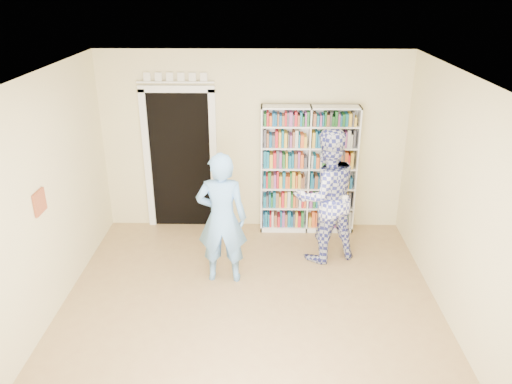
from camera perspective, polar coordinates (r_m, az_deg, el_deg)
floor at (r=5.82m, az=-0.79°, el=-14.81°), size 5.00×5.00×0.00m
ceiling at (r=4.68m, az=-0.98°, el=12.27°), size 5.00×5.00×0.00m
wall_back at (r=7.44m, az=-0.27°, el=5.67°), size 4.50×0.00×4.50m
wall_left at (r=5.64m, az=-24.38°, el=-2.36°), size 0.00×5.00×5.00m
wall_right at (r=5.52m, az=23.21°, el=-2.73°), size 0.00×5.00×5.00m
bookshelf at (r=7.44m, az=5.99°, el=2.53°), size 1.41×0.26×1.94m
doorway at (r=7.57m, az=-8.65°, el=4.37°), size 1.10×0.08×2.43m
wall_art at (r=5.78m, az=-23.50°, el=-1.07°), size 0.03×0.25×0.25m
man_blue at (r=6.18m, az=-3.92°, el=-3.05°), size 0.63×0.42×1.72m
man_plaid at (r=6.70m, az=7.95°, el=-0.47°), size 1.09×0.97×1.85m
paper_sheet at (r=6.58m, az=9.58°, el=-1.45°), size 0.19×0.02×0.26m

